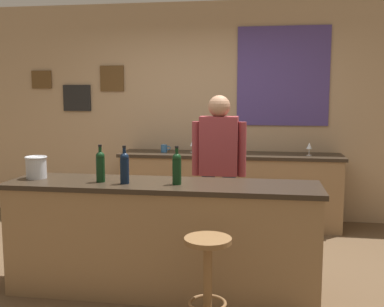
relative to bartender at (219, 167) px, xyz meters
The scene contains 15 objects.
ground_plane 1.08m from the bartender, 136.24° to the right, with size 10.00×10.00×0.00m, color brown.
back_wall 1.76m from the bartender, 102.68° to the left, with size 6.00×0.09×2.80m.
bar_counter 0.99m from the bartender, 116.73° to the right, with size 2.54×0.60×0.92m.
side_counter 1.37m from the bartender, 89.51° to the left, with size 2.72×0.56×0.90m.
bartender is the anchor object (origin of this frame).
bar_stool 1.48m from the bartender, 87.38° to the right, with size 0.32×0.32×0.68m.
wine_bottle_a 1.21m from the bartender, 137.19° to the right, with size 0.07×0.07×0.31m.
wine_bottle_b 1.10m from the bartender, 128.01° to the right, with size 0.07×0.07×0.31m.
wine_bottle_c 0.87m from the bartender, 107.14° to the right, with size 0.07×0.07×0.31m.
ice_bucket 1.66m from the bartender, 153.24° to the right, with size 0.19×0.19×0.19m.
wine_glass_a 1.41m from the bartender, 109.04° to the left, with size 0.07×0.07×0.16m.
wine_glass_b 1.25m from the bartender, 106.58° to the left, with size 0.07×0.07×0.16m.
wine_glass_c 1.29m from the bartender, 101.16° to the left, with size 0.07×0.07×0.16m.
wine_glass_d 1.58m from the bartender, 52.46° to the left, with size 0.07×0.07×0.16m.
coffee_mug 1.53m from the bartender, 122.23° to the left, with size 0.12×0.08×0.09m.
Camera 1 is at (0.80, -3.97, 1.64)m, focal length 43.04 mm.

